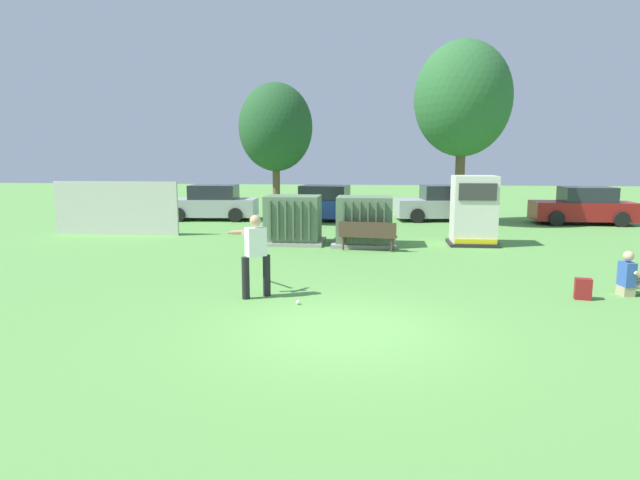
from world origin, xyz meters
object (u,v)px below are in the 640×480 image
(park_bench, at_px, (368,234))
(parked_car_right_of_center, at_px, (443,204))
(backpack, at_px, (583,289))
(parked_car_left_of_center, at_px, (322,204))
(seated_spectator, at_px, (631,278))
(transformer_west, at_px, (293,220))
(generator_enclosure, at_px, (474,211))
(parked_car_rightmost, at_px, (583,207))
(transformer_mid_west, at_px, (364,222))
(parked_car_leftmost, at_px, (212,204))
(batter, at_px, (255,251))
(sports_ball, at_px, (298,302))

(park_bench, bearing_deg, parked_car_right_of_center, 69.08)
(backpack, bearing_deg, parked_car_left_of_center, 117.06)
(park_bench, distance_m, seated_spectator, 7.55)
(transformer_west, relative_size, generator_enclosure, 0.91)
(transformer_west, height_order, parked_car_rightmost, same)
(transformer_mid_west, distance_m, parked_car_leftmost, 9.83)
(parked_car_leftmost, distance_m, parked_car_rightmost, 16.59)
(transformer_mid_west, bearing_deg, parked_car_left_of_center, 107.16)
(generator_enclosure, height_order, park_bench, generator_enclosure)
(transformer_west, height_order, backpack, transformer_west)
(park_bench, bearing_deg, transformer_west, 154.77)
(backpack, distance_m, parked_car_rightmost, 14.06)
(transformer_mid_west, xyz_separation_m, batter, (-2.10, -7.00, 0.19))
(backpack, relative_size, parked_car_rightmost, 0.10)
(batter, xyz_separation_m, parked_car_left_of_center, (-0.00, 13.81, -0.22))
(transformer_mid_west, xyz_separation_m, seated_spectator, (5.81, -6.04, -0.41))
(transformer_mid_west, height_order, seated_spectator, transformer_mid_west)
(generator_enclosure, xyz_separation_m, parked_car_right_of_center, (-0.21, 6.97, -0.38))
(batter, distance_m, parked_car_left_of_center, 13.81)
(transformer_mid_west, distance_m, batter, 7.31)
(park_bench, xyz_separation_m, seated_spectator, (5.68, -4.97, -0.16))
(parked_car_right_of_center, relative_size, parked_car_rightmost, 1.04)
(backpack, distance_m, parked_car_right_of_center, 14.02)
(parked_car_leftmost, height_order, parked_car_left_of_center, same)
(parked_car_right_of_center, distance_m, parked_car_rightmost, 5.98)
(parked_car_left_of_center, bearing_deg, park_bench, -74.17)
(sports_ball, bearing_deg, transformer_mid_west, 81.55)
(parked_car_left_of_center, bearing_deg, batter, -89.99)
(batter, xyz_separation_m, sports_ball, (0.98, -0.52, -0.93))
(seated_spectator, relative_size, parked_car_right_of_center, 0.22)
(sports_ball, xyz_separation_m, parked_car_leftmost, (-6.13, 14.15, 0.71))
(backpack, height_order, parked_car_leftmost, parked_car_leftmost)
(transformer_west, bearing_deg, sports_ball, -80.42)
(transformer_mid_west, xyz_separation_m, sports_ball, (-1.12, -7.52, -0.74))
(transformer_mid_west, height_order, backpack, transformer_mid_west)
(transformer_west, xyz_separation_m, seated_spectator, (8.22, -6.16, -0.41))
(generator_enclosure, distance_m, park_bench, 3.86)
(transformer_mid_west, xyz_separation_m, parked_car_left_of_center, (-2.10, 6.81, -0.04))
(parked_car_right_of_center, bearing_deg, transformer_west, -128.33)
(park_bench, relative_size, parked_car_rightmost, 0.43)
(park_bench, bearing_deg, parked_car_left_of_center, 105.83)
(transformer_west, xyz_separation_m, batter, (0.31, -7.12, 0.19))
(seated_spectator, bearing_deg, backpack, -158.58)
(parked_car_leftmost, bearing_deg, transformer_mid_west, -42.46)
(parked_car_leftmost, bearing_deg, seated_spectator, -44.14)
(transformer_mid_west, height_order, park_bench, transformer_mid_west)
(sports_ball, relative_size, parked_car_rightmost, 0.02)
(seated_spectator, distance_m, parked_car_right_of_center, 13.73)
(seated_spectator, distance_m, parked_car_left_of_center, 15.10)
(parked_car_leftmost, xyz_separation_m, parked_car_rightmost, (16.59, 0.14, 0.00))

